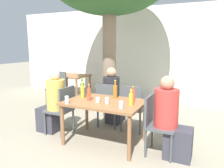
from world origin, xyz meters
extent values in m
plane|color=gray|center=(0.00, 0.00, 0.00)|extent=(30.00, 30.00, 0.00)
cube|color=white|center=(0.00, 3.29, 1.40)|extent=(10.00, 0.08, 2.80)
cylinder|color=#7A6651|center=(-0.55, 1.33, 1.24)|extent=(0.31, 0.31, 2.47)
cube|color=brown|center=(0.00, 0.00, 0.73)|extent=(1.32, 0.89, 0.04)
cylinder|color=brown|center=(-0.60, -0.39, 0.35)|extent=(0.06, 0.06, 0.71)
cylinder|color=brown|center=(0.60, -0.39, 0.35)|extent=(0.06, 0.06, 0.71)
cylinder|color=brown|center=(-0.60, 0.39, 0.35)|extent=(0.06, 0.06, 0.71)
cylinder|color=brown|center=(0.60, 0.39, 0.35)|extent=(0.06, 0.06, 0.71)
cube|color=brown|center=(-2.40, 2.38, 0.73)|extent=(1.02, 0.88, 0.04)
cylinder|color=brown|center=(-2.85, 2.00, 0.35)|extent=(0.06, 0.06, 0.71)
cylinder|color=brown|center=(-1.94, 2.00, 0.35)|extent=(0.06, 0.06, 0.71)
cylinder|color=brown|center=(-2.85, 2.76, 0.35)|extent=(0.06, 0.06, 0.71)
cylinder|color=brown|center=(-1.94, 2.76, 0.35)|extent=(0.06, 0.06, 0.71)
cube|color=#474C51|center=(-0.98, 0.00, 0.46)|extent=(0.44, 0.44, 0.04)
cube|color=#474C51|center=(-0.78, 0.00, 0.70)|extent=(0.04, 0.44, 0.45)
cylinder|color=#474C51|center=(-1.17, 0.19, 0.22)|extent=(0.04, 0.04, 0.44)
cylinder|color=#474C51|center=(-1.17, -0.19, 0.22)|extent=(0.04, 0.04, 0.44)
cylinder|color=#474C51|center=(-0.79, 0.19, 0.22)|extent=(0.04, 0.04, 0.44)
cylinder|color=#474C51|center=(-0.79, -0.19, 0.22)|extent=(0.04, 0.04, 0.44)
cube|color=#474C51|center=(0.98, 0.00, 0.46)|extent=(0.44, 0.44, 0.04)
cube|color=#474C51|center=(0.78, 0.00, 0.70)|extent=(0.04, 0.44, 0.45)
cylinder|color=#474C51|center=(1.17, -0.19, 0.22)|extent=(0.04, 0.04, 0.44)
cylinder|color=#474C51|center=(1.17, 0.19, 0.22)|extent=(0.04, 0.04, 0.44)
cylinder|color=#474C51|center=(0.79, -0.19, 0.22)|extent=(0.04, 0.04, 0.44)
cylinder|color=#474C51|center=(0.79, 0.19, 0.22)|extent=(0.04, 0.04, 0.44)
cube|color=#474C51|center=(-0.26, 0.77, 0.46)|extent=(0.44, 0.44, 0.04)
cube|color=#474C51|center=(-0.26, 0.57, 0.70)|extent=(0.44, 0.04, 0.45)
cylinder|color=#474C51|center=(-0.07, 0.96, 0.22)|extent=(0.04, 0.04, 0.44)
cylinder|color=#474C51|center=(-0.45, 0.96, 0.22)|extent=(0.04, 0.04, 0.44)
cylinder|color=#474C51|center=(-0.07, 0.58, 0.22)|extent=(0.04, 0.04, 0.44)
cylinder|color=#474C51|center=(-0.45, 0.58, 0.22)|extent=(0.04, 0.04, 0.44)
cube|color=#474C51|center=(0.26, 0.77, 0.46)|extent=(0.44, 0.44, 0.04)
cube|color=#474C51|center=(0.26, 0.57, 0.70)|extent=(0.44, 0.04, 0.45)
cylinder|color=#474C51|center=(0.45, 0.96, 0.22)|extent=(0.04, 0.04, 0.44)
cylinder|color=#474C51|center=(0.07, 0.96, 0.22)|extent=(0.04, 0.04, 0.44)
cylinder|color=#474C51|center=(0.45, 0.58, 0.22)|extent=(0.04, 0.04, 0.44)
cylinder|color=#474C51|center=(0.07, 0.58, 0.22)|extent=(0.04, 0.04, 0.44)
cube|color=#474C51|center=(-2.40, 1.62, 0.46)|extent=(0.44, 0.44, 0.04)
cube|color=#474C51|center=(-2.40, 1.82, 0.70)|extent=(0.44, 0.04, 0.45)
cylinder|color=#474C51|center=(-2.59, 1.43, 0.22)|extent=(0.04, 0.04, 0.44)
cylinder|color=#474C51|center=(-2.21, 1.43, 0.22)|extent=(0.04, 0.04, 0.44)
cylinder|color=#474C51|center=(-2.59, 1.81, 0.22)|extent=(0.04, 0.04, 0.44)
cylinder|color=#474C51|center=(-2.21, 1.81, 0.22)|extent=(0.04, 0.04, 0.44)
cube|color=#383842|center=(-1.24, 0.00, 0.24)|extent=(0.40, 0.31, 0.48)
cylinder|color=gold|center=(-1.04, 0.00, 0.76)|extent=(0.35, 0.35, 0.57)
sphere|color=beige|center=(-1.04, 0.00, 1.13)|extent=(0.19, 0.19, 0.19)
cube|color=#383842|center=(1.24, 0.00, 0.24)|extent=(0.40, 0.33, 0.48)
cylinder|color=#C63833|center=(1.04, 0.00, 0.76)|extent=(0.36, 0.36, 0.57)
sphere|color=tan|center=(1.04, 0.00, 1.15)|extent=(0.21, 0.21, 0.21)
cube|color=#383842|center=(-0.26, 1.03, 0.24)|extent=(0.31, 0.40, 0.48)
cylinder|color=#232328|center=(-0.26, 0.83, 0.76)|extent=(0.34, 0.34, 0.56)
sphere|color=tan|center=(-0.26, 0.83, 1.13)|extent=(0.21, 0.21, 0.21)
cylinder|color=#9E661E|center=(0.07, 0.29, 0.86)|extent=(0.08, 0.08, 0.23)
cylinder|color=#9E661E|center=(0.07, 0.29, 1.02)|extent=(0.03, 0.03, 0.08)
cylinder|color=gold|center=(0.07, 0.29, 1.07)|extent=(0.04, 0.04, 0.01)
cylinder|color=#DB4C2D|center=(-0.27, -0.06, 0.85)|extent=(0.06, 0.06, 0.20)
cylinder|color=#DB4C2D|center=(-0.27, -0.06, 0.99)|extent=(0.02, 0.02, 0.07)
cylinder|color=gold|center=(-0.27, -0.06, 1.03)|extent=(0.03, 0.03, 0.01)
cylinder|color=gold|center=(0.49, -0.03, 0.84)|extent=(0.07, 0.07, 0.18)
cylinder|color=gold|center=(0.49, -0.03, 0.96)|extent=(0.03, 0.03, 0.06)
cylinder|color=gold|center=(0.49, -0.03, 1.00)|extent=(0.03, 0.03, 0.01)
cylinder|color=gold|center=(-0.47, 0.05, 0.85)|extent=(0.07, 0.07, 0.22)
cylinder|color=gold|center=(-0.47, 0.05, 1.00)|extent=(0.03, 0.03, 0.08)
cylinder|color=gold|center=(-0.47, 0.05, 1.04)|extent=(0.03, 0.03, 0.01)
cylinder|color=#287A38|center=(-0.58, 0.21, 0.86)|extent=(0.07, 0.07, 0.24)
cylinder|color=#287A38|center=(-0.58, 0.21, 1.02)|extent=(0.03, 0.03, 0.08)
cylinder|color=gold|center=(-0.58, 0.21, 1.07)|extent=(0.04, 0.04, 0.01)
cylinder|color=#DB4C2D|center=(0.44, 0.20, 0.84)|extent=(0.07, 0.07, 0.19)
cylinder|color=#DB4C2D|center=(0.44, 0.20, 0.97)|extent=(0.03, 0.03, 0.07)
cylinder|color=gold|center=(0.44, 0.20, 1.01)|extent=(0.03, 0.03, 0.01)
cylinder|color=white|center=(0.41, -0.25, 0.80)|extent=(0.07, 0.07, 0.11)
cylinder|color=white|center=(0.10, -0.11, 0.80)|extent=(0.06, 0.06, 0.10)
cylinder|color=white|center=(-0.50, -0.38, 0.81)|extent=(0.06, 0.06, 0.12)
cylinder|color=white|center=(-0.08, -0.10, 0.79)|extent=(0.07, 0.07, 0.08)
camera|label=1|loc=(1.64, -3.20, 1.70)|focal=35.00mm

